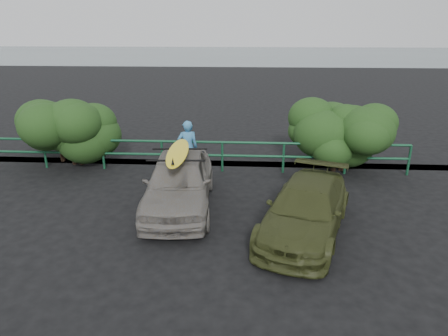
{
  "coord_description": "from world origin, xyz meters",
  "views": [
    {
      "loc": [
        1.8,
        -7.43,
        4.59
      ],
      "look_at": [
        1.22,
        2.31,
        1.08
      ],
      "focal_mm": 32.0,
      "sensor_mm": 36.0,
      "label": 1
    }
  ],
  "objects_px": {
    "sedan": "(179,182)",
    "man": "(188,148)",
    "surfboard": "(178,152)",
    "olive_vehicle": "(306,209)",
    "guardrail": "(192,156)"
  },
  "relations": [
    {
      "from": "man",
      "to": "olive_vehicle",
      "type": "bearing_deg",
      "value": 119.67
    },
    {
      "from": "olive_vehicle",
      "to": "surfboard",
      "type": "relative_size",
      "value": 1.61
    },
    {
      "from": "surfboard",
      "to": "guardrail",
      "type": "bearing_deg",
      "value": 87.36
    },
    {
      "from": "guardrail",
      "to": "surfboard",
      "type": "height_order",
      "value": "surfboard"
    },
    {
      "from": "surfboard",
      "to": "olive_vehicle",
      "type": "bearing_deg",
      "value": -24.43
    },
    {
      "from": "man",
      "to": "surfboard",
      "type": "distance_m",
      "value": 2.6
    },
    {
      "from": "man",
      "to": "sedan",
      "type": "bearing_deg",
      "value": 81.27
    },
    {
      "from": "sedan",
      "to": "surfboard",
      "type": "bearing_deg",
      "value": 86.52
    },
    {
      "from": "man",
      "to": "surfboard",
      "type": "height_order",
      "value": "man"
    },
    {
      "from": "sedan",
      "to": "guardrail",
      "type": "bearing_deg",
      "value": 87.36
    },
    {
      "from": "guardrail",
      "to": "sedan",
      "type": "distance_m",
      "value": 2.81
    },
    {
      "from": "sedan",
      "to": "surfboard",
      "type": "height_order",
      "value": "surfboard"
    },
    {
      "from": "sedan",
      "to": "olive_vehicle",
      "type": "distance_m",
      "value": 3.37
    },
    {
      "from": "sedan",
      "to": "man",
      "type": "bearing_deg",
      "value": 89.5
    },
    {
      "from": "olive_vehicle",
      "to": "surfboard",
      "type": "bearing_deg",
      "value": 178.04
    }
  ]
}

